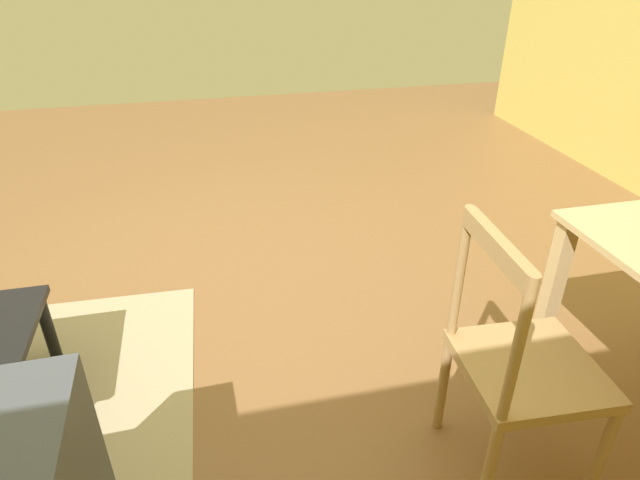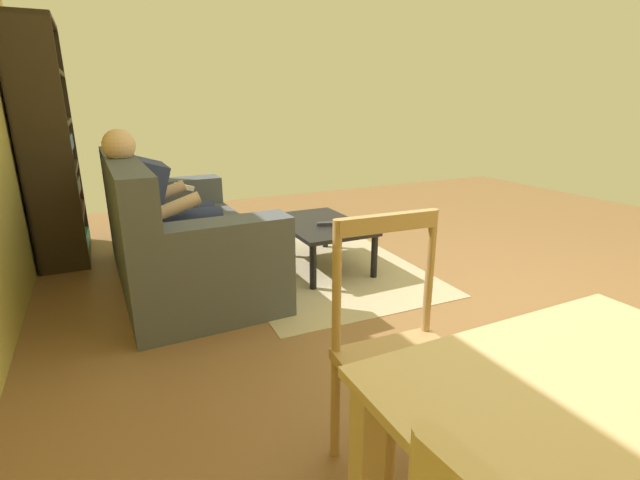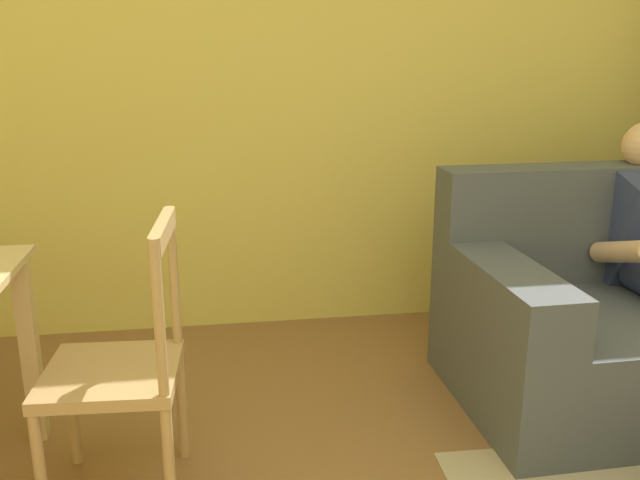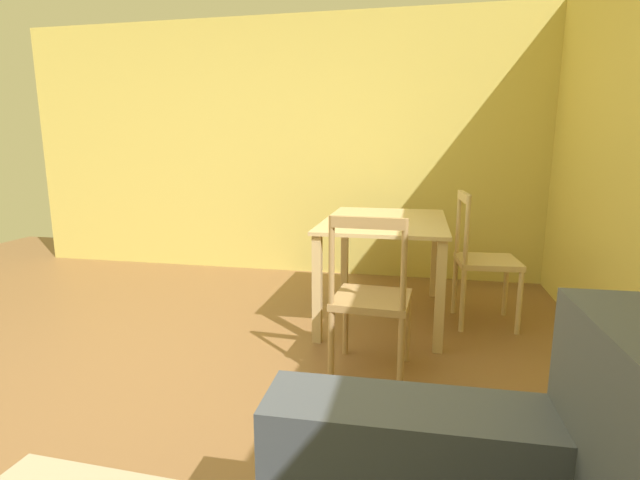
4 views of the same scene
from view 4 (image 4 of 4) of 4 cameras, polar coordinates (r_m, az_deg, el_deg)
The scene contains 5 objects.
ground_plane at distance 2.62m, azimuth -25.97°, elevation -19.65°, with size 8.03×8.03×0.00m, color brown.
wall_side at distance 4.97m, azimuth -5.45°, elevation 10.85°, with size 0.12×5.37×2.52m, color #D2BE5D.
dining_table at distance 3.60m, azimuth 7.75°, elevation 0.67°, with size 1.28×0.88×0.75m.
dining_chair_near_wall at distance 3.65m, azimuth 18.89°, elevation -2.34°, with size 0.45×0.45×0.96m.
dining_chair_facing_couch at distance 2.71m, azimuth 6.11°, elevation -7.01°, with size 0.44×0.44×0.94m.
Camera 4 is at (1.74, 1.46, 1.30)m, focal length 26.80 mm.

